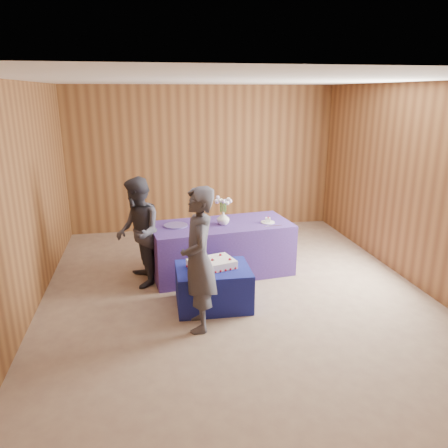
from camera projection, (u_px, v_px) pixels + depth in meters
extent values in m
plane|color=gray|center=(235.00, 293.00, 5.81)|extent=(6.00, 6.00, 0.00)
cube|color=brown|center=(203.00, 159.00, 8.24)|extent=(5.00, 0.04, 2.70)
cube|color=brown|center=(342.00, 306.00, 2.60)|extent=(5.00, 0.04, 2.70)
cube|color=brown|center=(22.00, 203.00, 4.98)|extent=(0.04, 6.00, 2.70)
cube|color=brown|center=(418.00, 187.00, 5.86)|extent=(0.04, 6.00, 2.70)
cube|color=white|center=(237.00, 80.00, 5.03)|extent=(5.00, 6.00, 0.04)
cube|color=navy|center=(213.00, 287.00, 5.42)|extent=(0.92, 0.72, 0.50)
cube|color=#4E328B|center=(221.00, 248.00, 6.38)|extent=(2.09, 1.13, 0.75)
cube|color=white|center=(212.00, 264.00, 5.35)|extent=(0.61, 0.49, 0.10)
sphere|color=maroon|center=(197.00, 276.00, 5.09)|extent=(0.03, 0.03, 0.03)
sphere|color=maroon|center=(238.00, 268.00, 5.32)|extent=(0.03, 0.03, 0.03)
sphere|color=maroon|center=(186.00, 265.00, 5.40)|extent=(0.03, 0.03, 0.03)
sphere|color=maroon|center=(225.00, 258.00, 5.63)|extent=(0.03, 0.03, 0.03)
sphere|color=maroon|center=(203.00, 264.00, 5.18)|extent=(0.03, 0.03, 0.03)
cone|color=#125015|center=(205.00, 264.00, 5.19)|extent=(0.02, 0.02, 0.02)
sphere|color=maroon|center=(219.00, 255.00, 5.46)|extent=(0.03, 0.03, 0.03)
cone|color=#125015|center=(221.00, 256.00, 5.47)|extent=(0.02, 0.02, 0.02)
sphere|color=maroon|center=(212.00, 259.00, 5.33)|extent=(0.03, 0.03, 0.03)
cone|color=#125015|center=(214.00, 260.00, 5.34)|extent=(0.02, 0.02, 0.02)
imported|color=white|center=(223.00, 218.00, 6.22)|extent=(0.22, 0.22, 0.18)
cylinder|color=#346E2C|center=(226.00, 206.00, 6.18)|extent=(0.01, 0.01, 0.17)
sphere|color=#D6C1FA|center=(230.00, 200.00, 6.16)|extent=(0.06, 0.06, 0.06)
cylinder|color=#346E2C|center=(225.00, 206.00, 6.20)|extent=(0.01, 0.01, 0.17)
sphere|color=white|center=(228.00, 199.00, 6.21)|extent=(0.06, 0.06, 0.06)
cylinder|color=#346E2C|center=(224.00, 206.00, 6.21)|extent=(0.01, 0.01, 0.17)
sphere|color=#D6C1FA|center=(225.00, 199.00, 6.24)|extent=(0.06, 0.06, 0.06)
cylinder|color=#346E2C|center=(222.00, 206.00, 6.21)|extent=(0.01, 0.01, 0.17)
sphere|color=white|center=(221.00, 199.00, 6.24)|extent=(0.06, 0.06, 0.06)
cylinder|color=#346E2C|center=(221.00, 206.00, 6.19)|extent=(0.01, 0.01, 0.17)
sphere|color=#D6C1FA|center=(218.00, 200.00, 6.20)|extent=(0.06, 0.06, 0.06)
cylinder|color=#346E2C|center=(220.00, 206.00, 6.17)|extent=(0.01, 0.01, 0.17)
sphere|color=white|center=(216.00, 200.00, 6.15)|extent=(0.06, 0.06, 0.06)
cylinder|color=#346E2C|center=(221.00, 207.00, 6.15)|extent=(0.01, 0.01, 0.17)
sphere|color=#D6C1FA|center=(217.00, 201.00, 6.10)|extent=(0.06, 0.06, 0.06)
cylinder|color=#346E2C|center=(222.00, 207.00, 6.14)|extent=(0.01, 0.01, 0.17)
sphere|color=white|center=(220.00, 202.00, 6.06)|extent=(0.06, 0.06, 0.06)
cylinder|color=#346E2C|center=(223.00, 207.00, 6.13)|extent=(0.01, 0.01, 0.17)
sphere|color=#D6C1FA|center=(224.00, 202.00, 6.05)|extent=(0.06, 0.06, 0.06)
cylinder|color=#346E2C|center=(225.00, 207.00, 6.14)|extent=(0.01, 0.01, 0.17)
sphere|color=white|center=(227.00, 202.00, 6.07)|extent=(0.06, 0.06, 0.06)
cylinder|color=#346E2C|center=(226.00, 207.00, 6.15)|extent=(0.01, 0.01, 0.17)
sphere|color=#D6C1FA|center=(230.00, 201.00, 6.11)|extent=(0.06, 0.06, 0.06)
cylinder|color=#584B96|center=(176.00, 225.00, 6.16)|extent=(0.38, 0.38, 0.02)
cylinder|color=silver|center=(268.00, 222.00, 6.33)|extent=(0.21, 0.21, 0.01)
cube|color=white|center=(268.00, 220.00, 6.32)|extent=(0.09, 0.08, 0.06)
sphere|color=maroon|center=(268.00, 217.00, 6.29)|extent=(0.02, 0.02, 0.02)
cube|color=silver|center=(273.00, 226.00, 6.17)|extent=(0.26, 0.03, 0.00)
imported|color=#3B3A45|center=(199.00, 260.00, 4.75)|extent=(0.42, 0.61, 1.63)
imported|color=#31303A|center=(138.00, 232.00, 5.89)|extent=(0.65, 0.79, 1.50)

